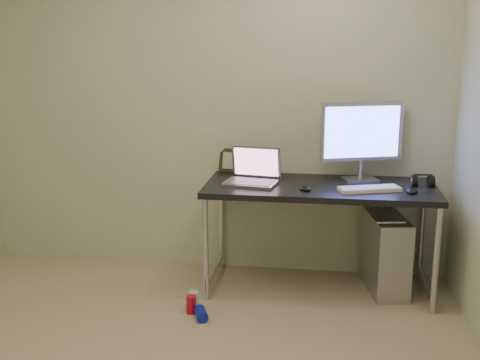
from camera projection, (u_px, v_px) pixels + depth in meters
The scene contains 16 objects.
wall_back at pixel (210, 104), 4.40m from camera, with size 3.50×0.02×2.50m, color beige.
desk at pixel (320, 196), 4.09m from camera, with size 1.56×0.68×0.75m.
tower_computer at pixel (385, 253), 4.16m from camera, with size 0.31×0.55×0.57m.
cable_a at pixel (376, 224), 4.38m from camera, with size 0.01×0.01×0.70m, color black.
cable_b at pixel (389, 228), 4.35m from camera, with size 0.01×0.01×0.72m, color black.
can_red at pixel (191, 305), 3.85m from camera, with size 0.06×0.06×0.12m, color red.
can_white at pixel (194, 300), 3.90m from camera, with size 0.07×0.07×0.12m, color silver.
can_blue at pixel (201, 314), 3.77m from camera, with size 0.07×0.07×0.13m, color #0E1FB4.
laptop at pixel (253, 175), 4.13m from camera, with size 0.39×0.34×0.24m.
monitor at pixel (362, 135), 4.13m from camera, with size 0.56×0.24×0.55m.
keyboard at pixel (369, 189), 3.92m from camera, with size 0.40×0.13×0.02m, color white.
mouse_right at pixel (412, 190), 3.86m from camera, with size 0.07×0.11×0.04m, color black.
mouse_left at pixel (305, 187), 3.94m from camera, with size 0.07×0.11×0.04m, color black.
headphones at pixel (422, 182), 4.04m from camera, with size 0.16×0.10×0.10m.
picture_frame at pixel (234, 161), 4.45m from camera, with size 0.22×0.03×0.18m, color #2D2215.
webcam at pixel (272, 163), 4.38m from camera, with size 0.04×0.03×0.11m.
Camera 1 is at (0.84, -2.59, 1.72)m, focal length 45.00 mm.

